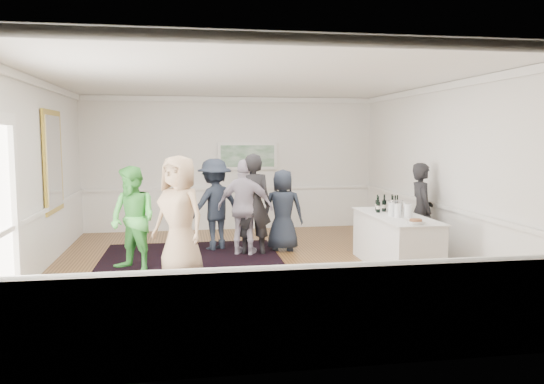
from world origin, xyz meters
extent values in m
plane|color=brown|center=(0.00, 0.00, 0.00)|extent=(8.00, 8.00, 0.00)
cube|color=white|center=(0.00, 0.00, 3.20)|extent=(7.00, 8.00, 0.02)
cube|color=white|center=(-3.50, 0.00, 1.60)|extent=(0.02, 8.00, 3.20)
cube|color=white|center=(3.50, 0.00, 1.60)|extent=(0.02, 8.00, 3.20)
cube|color=white|center=(0.00, 4.00, 1.60)|extent=(7.00, 0.02, 3.20)
cube|color=white|center=(0.00, -4.00, 1.60)|extent=(7.00, 0.02, 3.20)
cube|color=gold|center=(-3.46, 1.30, 1.80)|extent=(0.04, 1.25, 1.85)
cube|color=white|center=(-3.43, 1.30, 1.80)|extent=(0.01, 1.05, 1.65)
cube|color=white|center=(-3.43, -1.08, 1.20)|extent=(0.10, 0.14, 2.40)
cube|color=white|center=(0.40, 3.95, 1.78)|extent=(1.44, 0.05, 0.66)
cube|color=#276A38|center=(0.40, 3.92, 1.78)|extent=(1.30, 0.01, 0.52)
cube|color=black|center=(-1.03, 0.25, 0.01)|extent=(3.29, 4.31, 0.02)
cube|color=silver|center=(2.45, -0.29, 0.45)|extent=(0.79, 2.18, 0.89)
cube|color=silver|center=(2.45, -0.29, 0.90)|extent=(0.85, 2.24, 0.02)
imported|color=black|center=(3.20, 0.32, 0.89)|extent=(0.49, 0.69, 1.77)
imported|color=tan|center=(-1.20, -0.34, 0.98)|extent=(1.13, 1.10, 1.96)
imported|color=green|center=(-1.97, 0.17, 0.88)|extent=(1.09, 1.06, 1.77)
imported|color=#B5AABE|center=(0.01, 1.10, 0.91)|extent=(1.16, 0.81, 1.82)
imported|color=#1D2330|center=(-0.53, 1.67, 0.91)|extent=(1.35, 1.15, 1.82)
imported|color=black|center=(0.16, 1.12, 0.97)|extent=(0.76, 0.55, 1.93)
imported|color=#1D2330|center=(0.79, 1.37, 0.81)|extent=(0.89, 0.69, 1.61)
cylinder|color=#68A43A|center=(2.38, -0.52, 1.03)|extent=(0.12, 0.12, 0.24)
cylinder|color=#E24258|center=(2.54, -0.57, 1.03)|extent=(0.12, 0.12, 0.24)
cylinder|color=#74BA42|center=(2.34, -0.38, 1.03)|extent=(0.12, 0.12, 0.24)
cylinder|color=silver|center=(2.49, -0.14, 1.02)|extent=(0.26, 0.26, 0.25)
imported|color=white|center=(2.39, -1.22, 0.94)|extent=(0.29, 0.29, 0.07)
cylinder|color=#945C3B|center=(2.39, -1.22, 0.96)|extent=(0.19, 0.19, 0.04)
camera|label=1|loc=(-1.11, -8.79, 2.25)|focal=35.00mm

